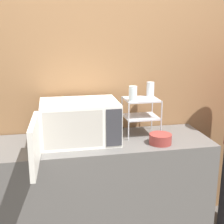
{
  "coord_description": "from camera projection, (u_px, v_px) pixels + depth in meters",
  "views": [
    {
      "loc": [
        -0.29,
        -1.95,
        1.72
      ],
      "look_at": [
        0.16,
        0.31,
        1.11
      ],
      "focal_mm": 50.0,
      "sensor_mm": 36.0,
      "label": 1
    }
  ],
  "objects": [
    {
      "name": "wall_back",
      "position": [
        86.0,
        82.0,
        2.59
      ],
      "size": [
        8.0,
        0.06,
        2.6
      ],
      "color": "olive",
      "rests_on": "ground_plane"
    },
    {
      "name": "counter",
      "position": [
        93.0,
        194.0,
        2.5
      ],
      "size": [
        1.83,
        0.57,
        0.89
      ],
      "color": "#595654",
      "rests_on": "ground_plane"
    },
    {
      "name": "microwave",
      "position": [
        78.0,
        122.0,
        2.33
      ],
      "size": [
        0.63,
        0.85,
        0.31
      ],
      "color": "silver",
      "rests_on": "counter"
    },
    {
      "name": "dish_rack",
      "position": [
        141.0,
        109.0,
        2.49
      ],
      "size": [
        0.27,
        0.24,
        0.3
      ],
      "color": "#B2B2B7",
      "rests_on": "counter"
    },
    {
      "name": "glass_front_left",
      "position": [
        133.0,
        94.0,
        2.37
      ],
      "size": [
        0.06,
        0.06,
        0.12
      ],
      "color": "silver",
      "rests_on": "dish_rack"
    },
    {
      "name": "glass_back_right",
      "position": [
        150.0,
        89.0,
        2.55
      ],
      "size": [
        0.06,
        0.06,
        0.12
      ],
      "color": "silver",
      "rests_on": "dish_rack"
    },
    {
      "name": "bowl",
      "position": [
        160.0,
        139.0,
        2.33
      ],
      "size": [
        0.17,
        0.17,
        0.08
      ],
      "color": "maroon",
      "rests_on": "counter"
    }
  ]
}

